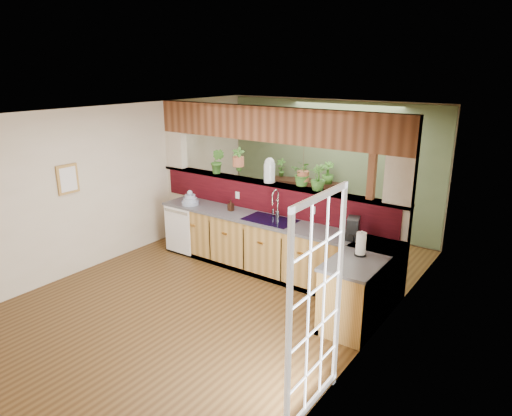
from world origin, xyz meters
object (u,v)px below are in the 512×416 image
Objects in this scene: faucet at (276,202)px; coffee_maker at (353,229)px; soap_dispenser at (231,205)px; paper_towel at (361,244)px; dish_stack at (190,200)px; glass_jar at (269,170)px; shelving_console at (306,204)px.

faucet is 1.39m from coffee_maker.
coffee_maker is (2.18, -0.04, 0.05)m from soap_dispenser.
soap_dispenser is 2.56m from paper_towel.
dish_stack is 1.54m from glass_jar.
faucet reaches higher than paper_towel.
paper_towel is at bearing -6.92° from dish_stack.
faucet is at bearing 9.37° from soap_dispenser.
dish_stack is at bearing -170.56° from soap_dispenser.
shelving_console is at bearing 113.84° from coffee_maker.
glass_jar is at bearing 141.64° from faucet.
paper_towel is (2.51, -0.53, 0.06)m from soap_dispenser.
coffee_maker is at bearing -13.46° from glass_jar.
soap_dispenser is at bearing 161.63° from coffee_maker.
dish_stack is 0.73× the size of glass_jar.
dish_stack is at bearing 164.48° from coffee_maker.
coffee_maker is 0.59m from paper_towel.
faucet is 0.31× the size of shelving_console.
paper_towel is (3.30, -0.40, 0.07)m from dish_stack.
soap_dispenser is 0.87m from glass_jar.
faucet reaches higher than shelving_console.
glass_jar reaches higher than faucet.
glass_jar is (1.32, 0.48, 0.61)m from dish_stack.
shelving_console is (-2.00, 2.30, -0.54)m from coffee_maker.
dish_stack is 0.98× the size of coffee_maker.
shelving_console is (0.97, 2.38, -0.48)m from dish_stack.
shelving_console is at bearing 85.43° from soap_dispenser.
shelving_console is at bearing 106.43° from faucet.
faucet is 0.83m from soap_dispenser.
coffee_maker is at bearing 123.78° from paper_towel.
coffee_maker is 0.20× the size of shelving_console.
soap_dispenser is at bearing 9.44° from dish_stack.
soap_dispenser is (0.79, 0.13, 0.01)m from dish_stack.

